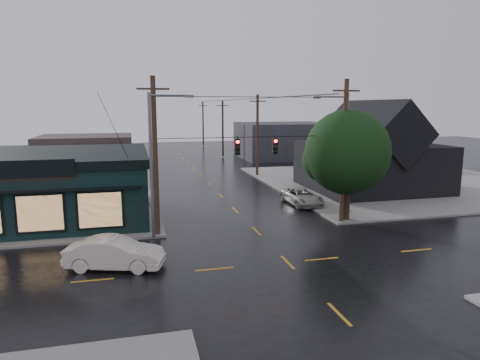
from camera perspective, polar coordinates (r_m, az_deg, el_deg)
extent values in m
plane|color=black|center=(23.62, 6.35, -10.85)|extent=(160.00, 160.00, 0.00)
cube|color=slate|center=(49.96, 20.01, -0.24)|extent=(28.00, 28.00, 0.15)
cube|color=black|center=(34.95, -25.69, -1.14)|extent=(16.00, 12.00, 4.20)
cube|color=black|center=(34.61, -25.99, 2.77)|extent=(16.30, 12.30, 0.60)
cube|color=#FF1E14|center=(28.71, -28.42, 1.21)|extent=(7.00, 0.16, 0.90)
cube|color=black|center=(44.44, 16.98, 1.77)|extent=(12.00, 11.00, 4.50)
cylinder|color=black|center=(32.05, 13.86, -1.96)|extent=(0.70, 0.70, 3.54)
sphere|color=black|center=(31.57, 14.10, 3.63)|extent=(6.10, 6.10, 6.10)
cylinder|color=black|center=(28.34, 2.00, 5.75)|extent=(13.00, 0.04, 0.04)
cube|color=#2E2422|center=(61.28, -19.83, 3.55)|extent=(12.00, 10.00, 4.40)
cube|color=#27272C|center=(70.07, 5.86, 5.30)|extent=(14.00, 12.00, 5.60)
imported|color=silver|center=(23.29, -16.36, -9.36)|extent=(5.27, 3.08, 1.64)
imported|color=#9E9D92|center=(36.86, 8.29, -2.20)|extent=(2.51, 5.07, 1.38)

